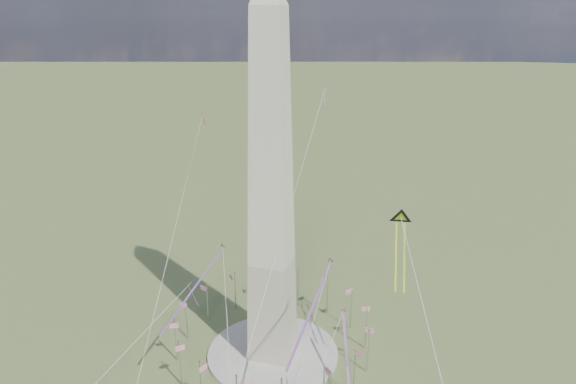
# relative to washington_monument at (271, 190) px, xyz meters

# --- Properties ---
(ground) EXTENTS (2000.00, 2000.00, 0.00)m
(ground) POSITION_rel_washington_monument_xyz_m (0.00, 0.00, -47.95)
(ground) COLOR #545D2E
(ground) RESTS_ON ground
(plaza) EXTENTS (36.00, 36.00, 0.80)m
(plaza) POSITION_rel_washington_monument_xyz_m (0.00, 0.00, -47.55)
(plaza) COLOR #B5B1A5
(plaza) RESTS_ON ground
(washington_monument) EXTENTS (15.56, 15.56, 100.00)m
(washington_monument) POSITION_rel_washington_monument_xyz_m (0.00, 0.00, 0.00)
(washington_monument) COLOR #B4A597
(washington_monument) RESTS_ON plaza
(flagpole_ring) EXTENTS (54.40, 54.40, 13.00)m
(flagpole_ring) POSITION_rel_washington_monument_xyz_m (-0.00, -0.00, -40.68)
(flagpole_ring) COLOR #B3B4BA
(flagpole_ring) RESTS_ON ground
(kite_delta_black) EXTENTS (6.85, 18.11, 14.86)m
(kite_delta_black) POSITION_rel_washington_monument_xyz_m (31.35, 7.32, -7.73)
(kite_delta_black) COLOR black
(kite_delta_black) RESTS_ON ground
(kite_diamond_purple) EXTENTS (1.92, 3.07, 9.64)m
(kite_diamond_purple) POSITION_rel_washington_monument_xyz_m (-23.84, 0.74, -30.53)
(kite_diamond_purple) COLOR navy
(kite_diamond_purple) RESTS_ON ground
(kite_streamer_left) EXTENTS (5.40, 22.88, 15.81)m
(kite_streamer_left) POSITION_rel_washington_monument_xyz_m (15.84, -16.80, -17.47)
(kite_streamer_left) COLOR red
(kite_streamer_left) RESTS_ON ground
(kite_streamer_mid) EXTENTS (9.10, 21.92, 15.69)m
(kite_streamer_mid) POSITION_rel_washington_monument_xyz_m (-14.93, -10.18, -20.66)
(kite_streamer_mid) COLOR red
(kite_streamer_mid) RESTS_ON ground
(kite_streamer_right) EXTENTS (6.47, 18.22, 12.83)m
(kite_streamer_right) POSITION_rel_washington_monument_xyz_m (20.65, -3.92, -36.76)
(kite_streamer_right) COLOR red
(kite_streamer_right) RESTS_ON ground
(kite_small_red) EXTENTS (1.28, 2.03, 4.53)m
(kite_small_red) POSITION_rel_washington_monument_xyz_m (-34.35, 35.11, 10.61)
(kite_small_red) COLOR red
(kite_small_red) RESTS_ON ground
(kite_small_white) EXTENTS (1.41, 1.91, 4.86)m
(kite_small_white) POSITION_rel_washington_monument_xyz_m (3.74, 41.70, 18.59)
(kite_small_white) COLOR silver
(kite_small_white) RESTS_ON ground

